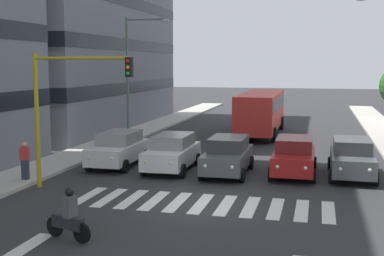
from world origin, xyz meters
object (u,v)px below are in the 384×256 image
object	(u,v)px
bus_behind_traffic	(261,109)
car_2	(228,155)
car_0	(352,158)
traffic_light_gantry	(63,99)
pedestrian_waiting	(25,160)
motorcycle_with_rider	(68,218)
car_4	(119,148)
street_lamp_right	(134,66)
car_3	(172,152)
car_1	(294,156)

from	to	relation	value
bus_behind_traffic	car_2	bearing A→B (deg)	90.00
car_0	traffic_light_gantry	size ratio (longest dim) A/B	0.81
traffic_light_gantry	pedestrian_waiting	bearing A→B (deg)	-13.81
car_0	motorcycle_with_rider	world-z (taller)	car_0
car_4	street_lamp_right	bearing A→B (deg)	-75.29
car_3	bus_behind_traffic	bearing A→B (deg)	-101.33
car_0	motorcycle_with_rider	distance (m)	13.61
car_0	car_2	xyz separation A→B (m)	(5.52, 0.72, 0.00)
bus_behind_traffic	street_lamp_right	xyz separation A→B (m)	(7.72, 5.16, 3.05)
car_1	car_2	bearing A→B (deg)	10.41
car_2	car_3	world-z (taller)	same
street_lamp_right	car_2	bearing A→B (deg)	131.65
motorcycle_with_rider	street_lamp_right	bearing A→B (deg)	-75.57
bus_behind_traffic	motorcycle_with_rider	bearing A→B (deg)	82.98
car_3	bus_behind_traffic	xyz separation A→B (m)	(-2.73, -13.60, 0.97)
car_1	car_3	distance (m)	5.71
car_3	bus_behind_traffic	distance (m)	13.91
car_1	traffic_light_gantry	xyz separation A→B (m)	(8.94, 4.85, 2.81)
car_0	traffic_light_gantry	distance (m)	12.84
car_4	traffic_light_gantry	bearing A→B (deg)	85.85
car_3	traffic_light_gantry	size ratio (longest dim) A/B	0.81
car_3	car_1	bearing A→B (deg)	-176.92
motorcycle_with_rider	pedestrian_waiting	bearing A→B (deg)	-49.90
car_2	street_lamp_right	world-z (taller)	street_lamp_right
car_3	motorcycle_with_rider	size ratio (longest dim) A/B	2.71
car_2	traffic_light_gantry	xyz separation A→B (m)	(5.96, 4.30, 2.81)
bus_behind_traffic	motorcycle_with_rider	distance (m)	24.00
car_3	motorcycle_with_rider	distance (m)	10.19
bus_behind_traffic	traffic_light_gantry	xyz separation A→B (m)	(5.96, 18.15, 1.83)
traffic_light_gantry	street_lamp_right	xyz separation A→B (m)	(1.76, -12.98, 1.22)
car_0	traffic_light_gantry	world-z (taller)	traffic_light_gantry
bus_behind_traffic	pedestrian_waiting	size ratio (longest dim) A/B	6.44
motorcycle_with_rider	traffic_light_gantry	world-z (taller)	traffic_light_gantry
car_1	pedestrian_waiting	bearing A→B (deg)	21.22
car_2	bus_behind_traffic	distance (m)	13.88
car_0	pedestrian_waiting	size ratio (longest dim) A/B	2.72
car_1	traffic_light_gantry	size ratio (longest dim) A/B	0.81
pedestrian_waiting	car_4	bearing A→B (deg)	-119.99
car_0	car_1	xyz separation A→B (m)	(2.54, 0.17, 0.00)
motorcycle_with_rider	pedestrian_waiting	distance (m)	8.08
car_2	car_3	size ratio (longest dim) A/B	1.00
car_1	pedestrian_waiting	xyz separation A→B (m)	(11.11, 4.31, 0.11)
motorcycle_with_rider	traffic_light_gantry	size ratio (longest dim) A/B	0.30
motorcycle_with_rider	pedestrian_waiting	size ratio (longest dim) A/B	1.01
street_lamp_right	car_3	bearing A→B (deg)	120.61
car_1	car_3	xyz separation A→B (m)	(5.71, 0.31, 0.00)
car_3	traffic_light_gantry	xyz separation A→B (m)	(3.23, 4.54, 2.81)
motorcycle_with_rider	car_2	bearing A→B (deg)	-106.41
car_2	car_4	xyz separation A→B (m)	(5.60, -0.61, 0.00)
car_4	street_lamp_right	size ratio (longest dim) A/B	0.56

